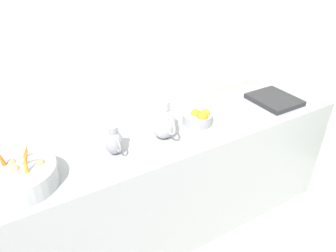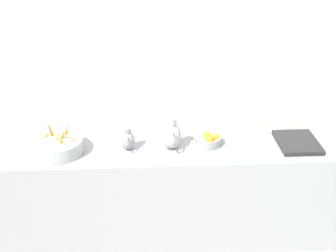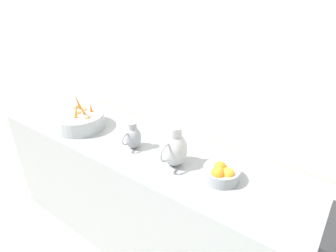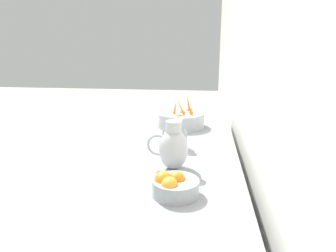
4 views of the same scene
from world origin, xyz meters
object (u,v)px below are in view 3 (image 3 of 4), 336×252
at_px(vegetable_colander, 80,120).
at_px(orange_bowl, 221,173).
at_px(metal_pitcher_short, 133,137).
at_px(metal_pitcher_tall, 174,148).

bearing_deg(vegetable_colander, orange_bowl, 92.76).
relative_size(vegetable_colander, orange_bowl, 1.77).
bearing_deg(orange_bowl, vegetable_colander, -87.24).
bearing_deg(vegetable_colander, metal_pitcher_short, 92.17).
relative_size(vegetable_colander, metal_pitcher_short, 1.96).
distance_m(vegetable_colander, metal_pitcher_tall, 0.83).
distance_m(vegetable_colander, orange_bowl, 1.12).
xyz_separation_m(orange_bowl, metal_pitcher_short, (0.03, -0.61, 0.04)).
bearing_deg(orange_bowl, metal_pitcher_tall, -83.40).
xyz_separation_m(vegetable_colander, orange_bowl, (-0.05, 1.12, -0.01)).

